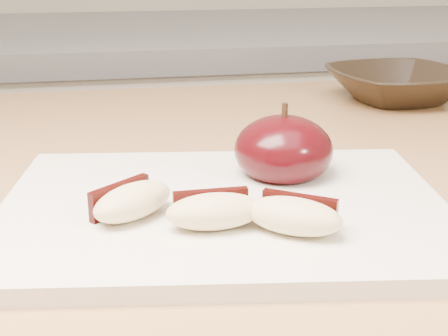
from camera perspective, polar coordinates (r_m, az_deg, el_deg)
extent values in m
cube|color=silver|center=(1.38, -8.23, -7.95)|extent=(2.40, 0.60, 0.90)
cube|color=slate|center=(1.24, -9.28, 11.75)|extent=(2.40, 0.62, 0.04)
cube|color=#AF874C|center=(0.57, -6.48, -1.47)|extent=(1.64, 0.64, 0.04)
cube|color=silver|center=(0.44, 0.00, -3.82)|extent=(0.34, 0.27, 0.01)
ellipsoid|color=black|center=(0.49, 5.45, 1.65)|extent=(0.09, 0.09, 0.05)
cylinder|color=black|center=(0.48, 5.57, 5.26)|extent=(0.00, 0.00, 0.01)
ellipsoid|color=beige|center=(0.41, -8.31, -3.02)|extent=(0.07, 0.06, 0.02)
cube|color=black|center=(0.42, -9.51, -2.69)|extent=(0.04, 0.04, 0.02)
ellipsoid|color=beige|center=(0.39, -0.88, -3.98)|extent=(0.06, 0.03, 0.02)
cube|color=black|center=(0.41, -1.22, -3.38)|extent=(0.05, 0.01, 0.02)
ellipsoid|color=beige|center=(0.39, 6.36, -4.39)|extent=(0.07, 0.06, 0.02)
cube|color=black|center=(0.40, 6.92, -3.81)|extent=(0.04, 0.03, 0.02)
imported|color=black|center=(0.81, 15.58, 7.33)|extent=(0.18, 0.18, 0.04)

